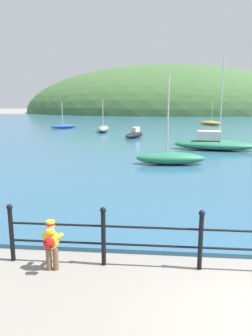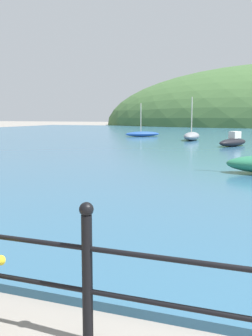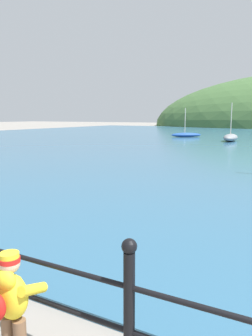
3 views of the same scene
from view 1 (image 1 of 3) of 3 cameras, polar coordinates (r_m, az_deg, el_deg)
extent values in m
cube|color=#2D5B7A|center=(36.65, 8.79, 6.86)|extent=(80.00, 60.00, 0.10)
ellipsoid|color=#3D6033|center=(76.15, 7.07, 9.49)|extent=(64.50, 35.48, 21.25)
cylinder|color=black|center=(7.14, -19.30, -11.01)|extent=(0.09, 0.09, 1.10)
sphere|color=black|center=(6.94, -19.65, -6.45)|extent=(0.12, 0.12, 0.12)
cylinder|color=black|center=(6.61, -3.94, -12.23)|extent=(0.09, 0.09, 1.10)
sphere|color=black|center=(6.39, -4.02, -7.33)|extent=(0.12, 0.12, 0.12)
cylinder|color=black|center=(6.59, 12.84, -12.59)|extent=(0.09, 0.09, 1.10)
sphere|color=black|center=(6.37, 13.09, -7.68)|extent=(0.12, 0.12, 0.12)
cylinder|color=brown|center=(6.74, -13.28, -15.25)|extent=(0.11, 0.11, 0.42)
cylinder|color=brown|center=(6.71, -12.15, -15.32)|extent=(0.11, 0.11, 0.42)
ellipsoid|color=yellow|center=(6.55, -12.88, -12.09)|extent=(0.32, 0.25, 0.40)
ellipsoid|color=yellow|center=(6.42, -13.08, -10.84)|extent=(0.21, 0.14, 0.18)
cylinder|color=yellow|center=(6.64, -13.90, -11.33)|extent=(0.12, 0.32, 0.19)
cylinder|color=yellow|center=(6.58, -11.44, -11.44)|extent=(0.12, 0.32, 0.19)
sphere|color=beige|center=(6.43, -13.01, -9.69)|extent=(0.17, 0.17, 0.17)
cylinder|color=red|center=(6.42, -13.02, -9.44)|extent=(0.17, 0.17, 0.04)
cylinder|color=yellow|center=(6.41, -13.04, -9.11)|extent=(0.16, 0.16, 0.04)
ellipsoid|color=red|center=(6.37, -13.28, -12.64)|extent=(0.23, 0.15, 0.24)
sphere|color=black|center=(6.30, -13.90, -12.40)|extent=(0.04, 0.04, 0.04)
sphere|color=black|center=(6.32, -12.95, -13.27)|extent=(0.04, 0.04, 0.04)
ellipsoid|color=#1E4793|center=(36.20, -10.75, 7.15)|extent=(2.84, 2.38, 0.42)
cylinder|color=beige|center=(36.07, -11.06, 9.33)|extent=(0.07, 0.07, 2.36)
ellipsoid|color=gray|center=(31.80, -3.98, 6.83)|extent=(1.16, 3.14, 0.59)
cylinder|color=beige|center=(31.54, -4.06, 9.58)|extent=(0.07, 0.07, 2.47)
ellipsoid|color=#287551|center=(16.14, 7.74, 1.71)|extent=(3.39, 1.29, 0.60)
cylinder|color=beige|center=(15.89, 7.36, 9.32)|extent=(0.07, 0.07, 3.68)
ellipsoid|color=black|center=(26.89, 1.47, 5.76)|extent=(1.78, 2.80, 0.45)
cube|color=silver|center=(27.02, 1.67, 6.70)|extent=(0.69, 0.86, 0.41)
ellipsoid|color=#287551|center=(21.23, 15.21, 3.89)|extent=(5.22, 2.37, 0.62)
cube|color=silver|center=(21.16, 14.27, 5.52)|extent=(1.53, 1.09, 0.56)
cylinder|color=beige|center=(21.05, 16.37, 12.17)|extent=(0.07, 0.07, 5.53)
ellipsoid|color=gold|center=(41.32, 14.48, 7.61)|extent=(2.82, 2.76, 0.49)
cylinder|color=beige|center=(41.16, 14.76, 9.57)|extent=(0.07, 0.07, 2.37)
camera|label=2|loc=(3.45, 11.69, -11.37)|focal=42.00mm
camera|label=3|loc=(4.06, 6.32, -4.55)|focal=35.00mm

